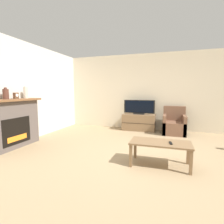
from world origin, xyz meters
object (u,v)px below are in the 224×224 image
(mantel_vase_right, at_px, (26,92))
(remote, at_px, (171,143))
(mantel_clock, at_px, (16,96))
(mantel_vase_centre_left, at_px, (6,94))
(tv_stand, at_px, (139,122))
(coffee_table, at_px, (160,145))
(armchair, at_px, (174,125))
(tv, at_px, (139,108))
(fireplace, at_px, (12,123))

(mantel_vase_right, bearing_deg, remote, -7.29)
(mantel_clock, bearing_deg, mantel_vase_centre_left, -90.16)
(tv_stand, distance_m, coffee_table, 2.98)
(mantel_vase_centre_left, bearing_deg, mantel_clock, 89.84)
(mantel_vase_centre_left, xyz_separation_m, remote, (3.60, 0.13, -0.86))
(mantel_clock, bearing_deg, remote, -2.34)
(mantel_vase_right, height_order, mantel_clock, mantel_vase_right)
(armchair, distance_m, coffee_table, 2.70)
(tv_stand, distance_m, tv, 0.51)
(mantel_vase_centre_left, relative_size, armchair, 0.31)
(mantel_vase_right, xyz_separation_m, mantel_clock, (0.00, -0.31, -0.08))
(tv_stand, height_order, armchair, armchair)
(coffee_table, distance_m, remote, 0.20)
(tv_stand, xyz_separation_m, coffee_table, (0.86, -2.85, 0.10))
(mantel_vase_right, distance_m, tv, 3.58)
(fireplace, height_order, armchair, fireplace)
(tv_stand, height_order, coffee_table, tv_stand)
(mantel_vase_centre_left, height_order, tv, mantel_vase_centre_left)
(mantel_vase_right, distance_m, armchair, 4.50)
(mantel_vase_centre_left, height_order, armchair, mantel_vase_centre_left)
(fireplace, bearing_deg, coffee_table, 0.95)
(tv_stand, bearing_deg, mantel_vase_right, -136.54)
(fireplace, xyz_separation_m, coffee_table, (3.44, 0.06, -0.22))
(mantel_clock, bearing_deg, mantel_vase_right, 90.14)
(remote, bearing_deg, fireplace, 171.44)
(tv, relative_size, coffee_table, 0.99)
(tv, bearing_deg, armchair, -8.06)
(fireplace, bearing_deg, armchair, 36.08)
(tv, height_order, armchair, tv)
(mantel_clock, relative_size, tv_stand, 0.13)
(coffee_table, height_order, remote, remote)
(armchair, bearing_deg, fireplace, -143.92)
(tv_stand, bearing_deg, mantel_clock, -133.06)
(mantel_vase_centre_left, xyz_separation_m, tv, (2.57, 3.02, -0.52))
(remote, bearing_deg, mantel_vase_right, 163.99)
(fireplace, relative_size, remote, 10.17)
(tv_stand, bearing_deg, mantel_vase_centre_left, -130.36)
(mantel_clock, height_order, coffee_table, mantel_clock)
(fireplace, bearing_deg, mantel_vase_centre_left, -81.84)
(mantel_vase_centre_left, relative_size, tv_stand, 0.24)
(mantel_vase_centre_left, height_order, remote, mantel_vase_centre_left)
(armchair, bearing_deg, tv, 171.94)
(mantel_vase_right, distance_m, mantel_clock, 0.32)
(mantel_vase_right, distance_m, remote, 3.74)
(fireplace, relative_size, tv, 1.47)
(mantel_vase_right, relative_size, coffee_table, 0.30)
(mantel_vase_right, bearing_deg, coffee_table, -6.89)
(tv, xyz_separation_m, armchair, (1.17, -0.17, -0.51))
(armchair, bearing_deg, coffee_table, -96.69)
(coffee_table, bearing_deg, remote, -14.83)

